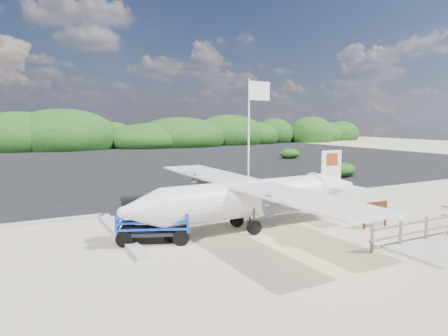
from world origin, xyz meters
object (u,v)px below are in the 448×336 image
(baggage_cart, at_px, (154,242))
(crew_b, at_px, (248,196))
(aircraft_large, at_px, (263,159))
(crew_a, at_px, (252,203))
(signboard, at_px, (375,228))
(flagpole, at_px, (248,218))

(baggage_cart, height_order, crew_b, crew_b)
(baggage_cart, relative_size, aircraft_large, 0.21)
(crew_a, bearing_deg, signboard, 126.49)
(signboard, xyz_separation_m, crew_a, (-4.40, 3.32, 0.93))
(aircraft_large, bearing_deg, crew_a, 54.50)
(signboard, relative_size, aircraft_large, 0.10)
(signboard, relative_size, crew_b, 0.76)
(flagpole, height_order, crew_b, flagpole)
(baggage_cart, distance_m, aircraft_large, 33.80)
(crew_a, height_order, crew_b, crew_b)
(signboard, bearing_deg, flagpole, 135.95)
(baggage_cart, bearing_deg, crew_a, 30.68)
(baggage_cart, xyz_separation_m, crew_b, (5.62, 2.19, 0.96))
(flagpole, distance_m, aircraft_large, 29.32)
(flagpole, relative_size, crew_b, 3.52)
(signboard, bearing_deg, baggage_cart, 166.09)
(crew_b, relative_size, aircraft_large, 0.14)
(signboard, height_order, crew_a, crew_a)
(signboard, height_order, crew_b, crew_b)
(flagpole, xyz_separation_m, crew_b, (0.34, 0.63, 0.96))
(signboard, distance_m, crew_b, 6.15)
(flagpole, distance_m, crew_a, 1.31)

